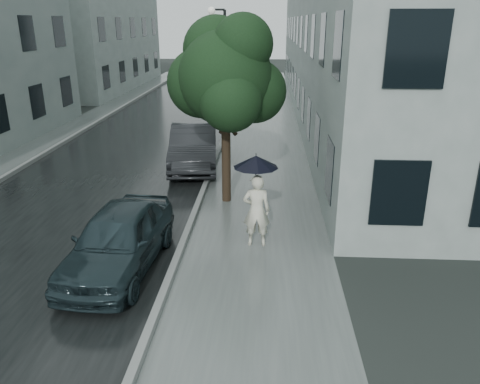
# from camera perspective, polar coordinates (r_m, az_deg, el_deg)

# --- Properties ---
(ground) EXTENTS (120.00, 120.00, 0.00)m
(ground) POSITION_cam_1_polar(r_m,az_deg,el_deg) (9.73, 0.50, -11.68)
(ground) COLOR black
(ground) RESTS_ON ground
(sidewalk) EXTENTS (3.50, 60.00, 0.01)m
(sidewalk) POSITION_cam_1_polar(r_m,az_deg,el_deg) (20.89, 2.86, 5.95)
(sidewalk) COLOR slate
(sidewalk) RESTS_ON ground
(kerb_near) EXTENTS (0.15, 60.00, 0.15)m
(kerb_near) POSITION_cam_1_polar(r_m,az_deg,el_deg) (20.97, -2.15, 6.21)
(kerb_near) COLOR slate
(kerb_near) RESTS_ON ground
(asphalt_road) EXTENTS (6.85, 60.00, 0.00)m
(asphalt_road) POSITION_cam_1_polar(r_m,az_deg,el_deg) (21.60, -11.49, 6.04)
(asphalt_road) COLOR black
(asphalt_road) RESTS_ON ground
(kerb_far) EXTENTS (0.15, 60.00, 0.15)m
(kerb_far) POSITION_cam_1_polar(r_m,az_deg,el_deg) (22.72, -20.12, 6.09)
(kerb_far) COLOR slate
(kerb_far) RESTS_ON ground
(sidewalk_far) EXTENTS (1.70, 60.00, 0.01)m
(sidewalk_far) POSITION_cam_1_polar(r_m,az_deg,el_deg) (23.12, -22.21, 5.87)
(sidewalk_far) COLOR #4C5451
(sidewalk_far) RESTS_ON ground
(building_near) EXTENTS (7.02, 36.00, 9.00)m
(building_near) POSITION_cam_1_polar(r_m,az_deg,el_deg) (28.22, 14.46, 18.31)
(building_near) COLOR #93A19C
(building_near) RESTS_ON ground
(building_far_b) EXTENTS (7.02, 18.00, 8.00)m
(building_far_b) POSITION_cam_1_polar(r_m,az_deg,el_deg) (40.81, -17.83, 17.70)
(building_far_b) COLOR #93A19C
(building_far_b) RESTS_ON ground
(pedestrian) EXTENTS (0.67, 0.45, 1.78)m
(pedestrian) POSITION_cam_1_polar(r_m,az_deg,el_deg) (11.10, 2.03, -2.27)
(pedestrian) COLOR beige
(pedestrian) RESTS_ON sidewalk
(umbrella) EXTENTS (1.20, 1.20, 1.35)m
(umbrella) POSITION_cam_1_polar(r_m,az_deg,el_deg) (10.74, 1.95, 3.73)
(umbrella) COLOR black
(umbrella) RESTS_ON ground
(street_tree) EXTENTS (3.43, 3.12, 5.36)m
(street_tree) POSITION_cam_1_polar(r_m,az_deg,el_deg) (13.42, -1.77, 13.95)
(street_tree) COLOR #332619
(street_tree) RESTS_ON ground
(lamp_post) EXTENTS (0.83, 0.42, 5.66)m
(lamp_post) POSITION_cam_1_polar(r_m,az_deg,el_deg) (20.81, -2.21, 14.90)
(lamp_post) COLOR black
(lamp_post) RESTS_ON ground
(car_near) EXTENTS (1.90, 4.16, 1.38)m
(car_near) POSITION_cam_1_polar(r_m,az_deg,el_deg) (10.48, -14.57, -5.57)
(car_near) COLOR #1A282D
(car_near) RESTS_ON ground
(car_far) EXTENTS (2.14, 4.83, 1.54)m
(car_far) POSITION_cam_1_polar(r_m,az_deg,el_deg) (17.40, -5.65, 5.59)
(car_far) COLOR black
(car_far) RESTS_ON ground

